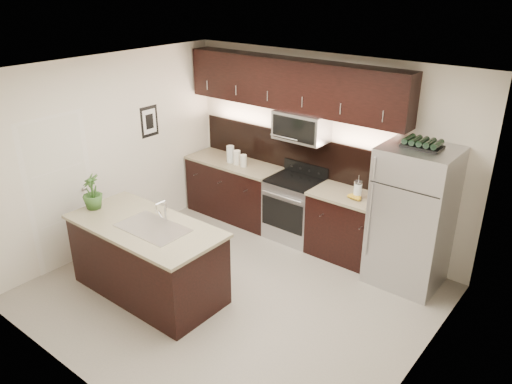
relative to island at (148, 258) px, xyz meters
The scene contains 12 objects.
ground 1.13m from the island, 35.21° to the left, with size 4.50×4.50×0.00m, color gray.
room_walls 1.53m from the island, 37.30° to the left, with size 4.52×4.02×2.71m.
counter_run 2.32m from the island, 80.38° to the left, with size 3.51×0.65×0.94m.
upper_fixtures 2.98m from the island, 80.34° to the left, with size 3.49×0.40×1.66m.
island is the anchor object (origin of this frame).
sink_faucet 0.51m from the island, ahead, with size 0.84×0.50×0.28m.
refrigerator 3.28m from the island, 43.14° to the left, with size 0.87×0.79×1.81m, color #B2B2B7.
wine_rack 3.54m from the island, 43.14° to the left, with size 0.45×0.28×0.10m.
plant 1.09m from the island, behind, with size 0.25×0.25×0.44m, color #305723.
canisters 2.35m from the island, 102.52° to the left, with size 0.39×0.14×0.26m.
french_press 2.82m from the island, 54.24° to the left, with size 0.11×0.11×0.32m.
bananas 2.74m from the island, 54.96° to the left, with size 0.20×0.16×0.06m, color gold.
Camera 1 is at (3.45, -3.86, 3.65)m, focal length 35.00 mm.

